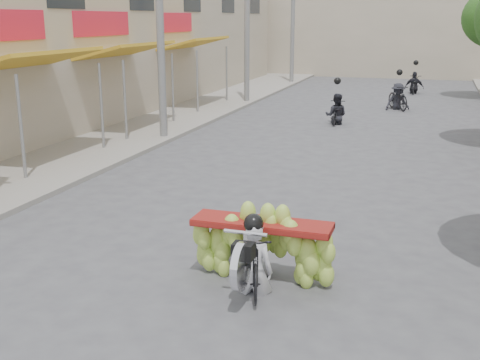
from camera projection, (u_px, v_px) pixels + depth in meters
name	position (u px, v px, depth m)	size (l,w,h in m)	color
sidewalk_left	(159.00, 120.00, 22.57)	(4.00, 60.00, 0.12)	gray
shophouse_row_left	(22.00, 40.00, 22.34)	(9.77, 40.00, 6.00)	#AFA28A
far_building	(397.00, 22.00, 40.73)	(20.00, 6.00, 7.00)	#AFA28A
utility_pole_mid	(160.00, 10.00, 18.31)	(0.60, 0.24, 8.00)	slate
utility_pole_far	(247.00, 12.00, 26.58)	(0.60, 0.24, 8.00)	slate
utility_pole_back	(293.00, 14.00, 34.84)	(0.60, 0.24, 8.00)	slate
banana_motorbike	(258.00, 242.00, 8.62)	(2.20, 1.79, 1.93)	black
bg_motorbike_a	(337.00, 103.00, 21.98)	(0.81, 1.47, 1.95)	black
bg_motorbike_b	(398.00, 90.00, 25.41)	(1.33, 1.84, 1.95)	black
bg_motorbike_c	(415.00, 78.00, 30.88)	(0.99, 1.59, 1.95)	black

